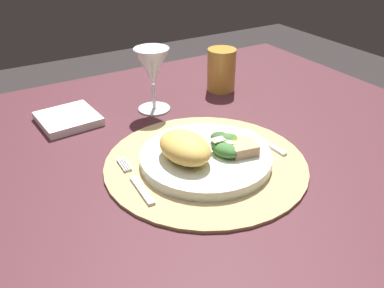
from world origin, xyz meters
name	(u,v)px	position (x,y,z in m)	size (l,w,h in m)	color
dining_table	(168,208)	(0.00, 0.00, 0.64)	(1.32, 1.01, 0.76)	#492128
placemat	(206,163)	(0.06, -0.05, 0.76)	(0.38, 0.38, 0.01)	tan
dinner_plate	(206,158)	(0.06, -0.05, 0.77)	(0.24, 0.24, 0.02)	silver
pasta_serving	(185,147)	(0.01, -0.05, 0.81)	(0.12, 0.08, 0.05)	#E6BB54
salad_greens	(226,143)	(0.10, -0.05, 0.79)	(0.08, 0.10, 0.03)	#436323
bread_piece	(242,148)	(0.12, -0.08, 0.79)	(0.05, 0.05, 0.02)	tan
fork	(136,182)	(-0.08, -0.05, 0.77)	(0.02, 0.15, 0.00)	silver
spoon	(257,138)	(0.20, -0.03, 0.77)	(0.02, 0.12, 0.01)	silver
napkin	(68,119)	(-0.11, 0.26, 0.77)	(0.12, 0.12, 0.02)	white
wine_glass	(152,69)	(0.08, 0.22, 0.86)	(0.08, 0.08, 0.15)	silver
amber_tumbler	(221,70)	(0.29, 0.24, 0.81)	(0.07, 0.07, 0.11)	gold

